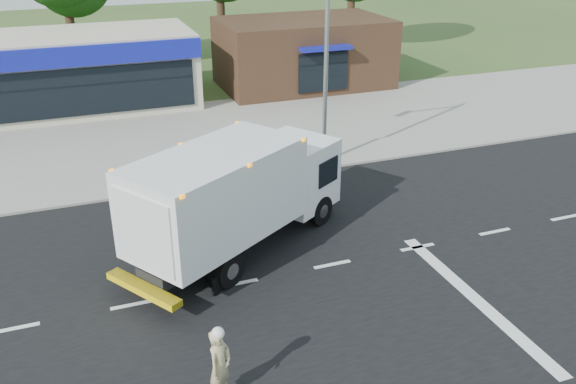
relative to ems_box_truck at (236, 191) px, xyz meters
name	(u,v)px	position (x,y,z in m)	size (l,w,h in m)	color
ground	(332,265)	(2.44, -1.84, -2.08)	(120.00, 120.00, 0.00)	#385123
road_asphalt	(332,265)	(2.44, -1.84, -2.07)	(60.00, 14.00, 0.02)	black
sidewalk	(252,167)	(2.44, 6.36, -2.02)	(60.00, 2.40, 0.12)	gray
parking_apron	(218,126)	(2.44, 12.16, -2.07)	(60.00, 9.00, 0.02)	gray
lane_markings	(393,279)	(3.79, -3.19, -2.06)	(55.20, 7.00, 0.01)	silver
ems_box_truck	(236,191)	(0.00, 0.00, 0.00)	(8.20, 6.48, 3.61)	black
emergency_worker	(220,365)	(-2.16, -6.11, -1.14)	(0.78, 0.77, 1.92)	tan
retail_strip_mall	(20,75)	(-6.56, 18.09, -0.07)	(18.00, 6.20, 4.00)	beige
brown_storefront	(304,53)	(9.44, 18.14, -0.08)	(10.00, 6.70, 4.00)	#382316
traffic_signal_pole	(311,49)	(4.80, 5.76, 2.85)	(3.51, 0.25, 8.00)	gray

